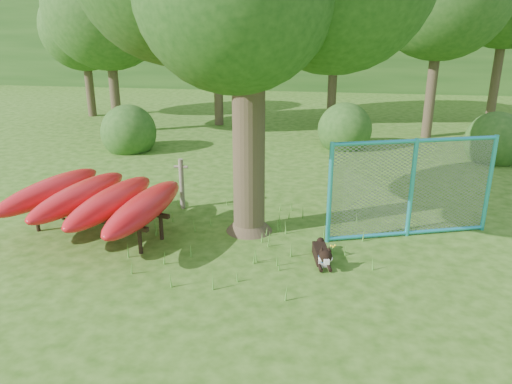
# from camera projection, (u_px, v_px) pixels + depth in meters

# --- Properties ---
(ground) EXTENTS (80.00, 80.00, 0.00)m
(ground) POSITION_uv_depth(u_px,v_px,m) (234.00, 267.00, 8.80)
(ground) COLOR #265010
(ground) RESTS_ON ground
(wooden_post) EXTENTS (0.32, 0.11, 1.17)m
(wooden_post) POSITION_uv_depth(u_px,v_px,m) (182.00, 183.00, 11.31)
(wooden_post) COLOR #6E6653
(wooden_post) RESTS_ON ground
(kayak_rack) EXTENTS (3.37, 3.63, 1.02)m
(kayak_rack) POSITION_uv_depth(u_px,v_px,m) (95.00, 199.00, 9.83)
(kayak_rack) COLOR black
(kayak_rack) RESTS_ON ground
(husky_dog) EXTENTS (0.39, 1.02, 0.45)m
(husky_dog) POSITION_uv_depth(u_px,v_px,m) (323.00, 255.00, 8.90)
(husky_dog) COLOR black
(husky_dog) RESTS_ON ground
(fence_section) EXTENTS (3.27, 1.19, 3.34)m
(fence_section) POSITION_uv_depth(u_px,v_px,m) (412.00, 188.00, 9.74)
(fence_section) COLOR #29A7C3
(fence_section) RESTS_ON ground
(wildflower_clump) EXTENTS (0.11, 0.11, 0.24)m
(wildflower_clump) POSITION_uv_depth(u_px,v_px,m) (333.00, 247.00, 9.12)
(wildflower_clump) COLOR #549631
(wildflower_clump) RESTS_ON ground
(bg_tree_a) EXTENTS (4.40, 4.40, 6.70)m
(bg_tree_a) POSITION_uv_depth(u_px,v_px,m) (107.00, 7.00, 17.57)
(bg_tree_a) COLOR #3D3121
(bg_tree_a) RESTS_ON ground
(bg_tree_c) EXTENTS (4.00, 4.00, 6.12)m
(bg_tree_c) POSITION_uv_depth(u_px,v_px,m) (336.00, 18.00, 19.33)
(bg_tree_c) COLOR #3D3121
(bg_tree_c) RESTS_ON ground
(bg_tree_f) EXTENTS (3.60, 3.60, 5.55)m
(bg_tree_f) POSITION_uv_depth(u_px,v_px,m) (83.00, 28.00, 20.98)
(bg_tree_f) COLOR #3D3121
(bg_tree_f) RESTS_ON ground
(shrub_left) EXTENTS (1.80, 1.80, 1.80)m
(shrub_left) POSITION_uv_depth(u_px,v_px,m) (130.00, 150.00, 16.51)
(shrub_left) COLOR #234D19
(shrub_left) RESTS_ON ground
(shrub_right) EXTENTS (1.80, 1.80, 1.80)m
(shrub_right) POSITION_uv_depth(u_px,v_px,m) (492.00, 160.00, 15.32)
(shrub_right) COLOR #234D19
(shrub_right) RESTS_ON ground
(shrub_mid) EXTENTS (1.80, 1.80, 1.80)m
(shrub_mid) POSITION_uv_depth(u_px,v_px,m) (344.00, 147.00, 16.90)
(shrub_mid) COLOR #234D19
(shrub_mid) RESTS_ON ground
(wooded_hillside) EXTENTS (80.00, 12.00, 6.00)m
(wooded_hillside) POSITION_uv_depth(u_px,v_px,m) (313.00, 35.00, 33.90)
(wooded_hillside) COLOR #234D19
(wooded_hillside) RESTS_ON ground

